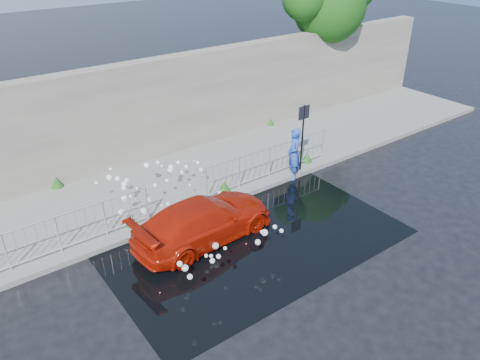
# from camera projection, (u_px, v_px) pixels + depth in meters

# --- Properties ---
(ground) EXTENTS (90.00, 90.00, 0.00)m
(ground) POSITION_uv_depth(u_px,v_px,m) (261.00, 264.00, 11.99)
(ground) COLOR black
(ground) RESTS_ON ground
(pavement) EXTENTS (30.00, 4.00, 0.15)m
(pavement) POSITION_uv_depth(u_px,v_px,m) (167.00, 185.00, 15.49)
(pavement) COLOR slate
(pavement) RESTS_ON ground
(curb) EXTENTS (30.00, 0.25, 0.16)m
(curb) POSITION_uv_depth(u_px,v_px,m) (199.00, 211.00, 14.07)
(curb) COLOR slate
(curb) RESTS_ON ground
(retaining_wall) EXTENTS (30.00, 0.60, 3.50)m
(retaining_wall) POSITION_uv_depth(u_px,v_px,m) (133.00, 114.00, 16.16)
(retaining_wall) COLOR #6E655D
(retaining_wall) RESTS_ON pavement
(puddle) EXTENTS (8.00, 5.00, 0.01)m
(puddle) POSITION_uv_depth(u_px,v_px,m) (253.00, 239.00, 12.96)
(puddle) COLOR black
(puddle) RESTS_ON ground
(sign_post) EXTENTS (0.45, 0.06, 2.50)m
(sign_post) POSITION_uv_depth(u_px,v_px,m) (303.00, 127.00, 15.53)
(sign_post) COLOR black
(sign_post) RESTS_ON ground
(tree) EXTENTS (4.86, 3.16, 6.18)m
(tree) POSITION_uv_depth(u_px,v_px,m) (330.00, 3.00, 19.91)
(tree) COLOR #332114
(tree) RESTS_ON ground
(railing_left) EXTENTS (5.05, 0.05, 1.10)m
(railing_left) POSITION_uv_depth(u_px,v_px,m) (58.00, 233.00, 11.92)
(railing_left) COLOR silver
(railing_left) RESTS_ON pavement
(railing_right) EXTENTS (5.05, 0.05, 1.10)m
(railing_right) POSITION_uv_depth(u_px,v_px,m) (269.00, 161.00, 15.56)
(railing_right) COLOR silver
(railing_right) RESTS_ON pavement
(weeds) EXTENTS (12.17, 3.93, 0.37)m
(weeds) POSITION_uv_depth(u_px,v_px,m) (169.00, 186.00, 14.90)
(weeds) COLOR #154E1A
(weeds) RESTS_ON pavement
(water_spray) EXTENTS (3.25, 5.76, 0.99)m
(water_spray) POSITION_uv_depth(u_px,v_px,m) (169.00, 200.00, 13.27)
(water_spray) COLOR white
(water_spray) RESTS_ON ground
(red_car) EXTENTS (4.22, 1.99, 1.19)m
(red_car) POSITION_uv_depth(u_px,v_px,m) (204.00, 220.00, 12.70)
(red_car) COLOR #AF1707
(red_car) RESTS_ON ground
(person) EXTENTS (0.68, 0.79, 1.82)m
(person) POSITION_uv_depth(u_px,v_px,m) (294.00, 154.00, 15.62)
(person) COLOR blue
(person) RESTS_ON ground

